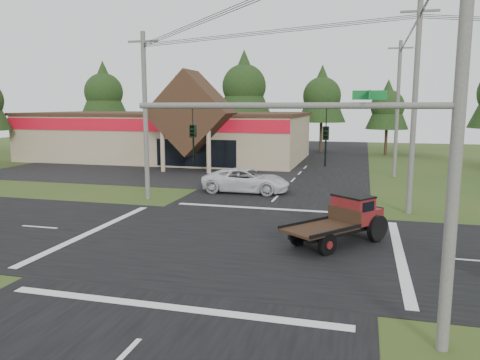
% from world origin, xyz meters
% --- Properties ---
extents(ground, '(120.00, 120.00, 0.00)m').
position_xyz_m(ground, '(0.00, 0.00, 0.00)').
color(ground, '#284418').
rests_on(ground, ground).
extents(road_ns, '(12.00, 120.00, 0.02)m').
position_xyz_m(road_ns, '(0.00, 0.00, 0.01)').
color(road_ns, black).
rests_on(road_ns, ground).
extents(road_ew, '(120.00, 12.00, 0.02)m').
position_xyz_m(road_ew, '(0.00, 0.00, 0.01)').
color(road_ew, black).
rests_on(road_ew, ground).
extents(parking_apron, '(28.00, 14.00, 0.02)m').
position_xyz_m(parking_apron, '(-14.00, 19.00, 0.01)').
color(parking_apron, black).
rests_on(parking_apron, ground).
extents(cvs_building, '(30.40, 18.20, 9.19)m').
position_xyz_m(cvs_building, '(-15.70, 29.57, 2.78)').
color(cvs_building, tan).
rests_on(cvs_building, ground).
extents(traffic_signal_mast, '(8.12, 0.24, 7.00)m').
position_xyz_m(traffic_signal_mast, '(5.82, -7.50, 4.43)').
color(traffic_signal_mast, '#595651').
rests_on(traffic_signal_mast, ground).
extents(utility_pole_nr, '(2.00, 0.30, 11.00)m').
position_xyz_m(utility_pole_nr, '(7.50, -7.50, 5.64)').
color(utility_pole_nr, '#595651').
rests_on(utility_pole_nr, ground).
extents(utility_pole_nw, '(2.00, 0.30, 10.50)m').
position_xyz_m(utility_pole_nw, '(-8.00, 8.00, 5.39)').
color(utility_pole_nw, '#595651').
rests_on(utility_pole_nw, ground).
extents(utility_pole_ne, '(2.00, 0.30, 11.50)m').
position_xyz_m(utility_pole_ne, '(8.00, 8.00, 5.89)').
color(utility_pole_ne, '#595651').
rests_on(utility_pole_ne, ground).
extents(utility_pole_n, '(2.00, 0.30, 11.20)m').
position_xyz_m(utility_pole_n, '(8.00, 22.00, 5.74)').
color(utility_pole_n, '#595651').
rests_on(utility_pole_n, ground).
extents(tree_row_a, '(6.72, 6.72, 12.12)m').
position_xyz_m(tree_row_a, '(-30.00, 40.00, 8.05)').
color(tree_row_a, '#332316').
rests_on(tree_row_a, ground).
extents(tree_row_b, '(5.60, 5.60, 10.10)m').
position_xyz_m(tree_row_b, '(-20.00, 42.00, 6.70)').
color(tree_row_b, '#332316').
rests_on(tree_row_b, ground).
extents(tree_row_c, '(7.28, 7.28, 13.13)m').
position_xyz_m(tree_row_c, '(-10.00, 41.00, 8.72)').
color(tree_row_c, '#332316').
rests_on(tree_row_c, ground).
extents(tree_row_d, '(6.16, 6.16, 11.11)m').
position_xyz_m(tree_row_d, '(0.00, 42.00, 7.38)').
color(tree_row_d, '#332316').
rests_on(tree_row_d, ground).
extents(tree_row_e, '(5.04, 5.04, 9.09)m').
position_xyz_m(tree_row_e, '(8.00, 40.00, 6.03)').
color(tree_row_e, '#332316').
rests_on(tree_row_e, ground).
extents(antique_flatbed_truck, '(4.66, 5.16, 2.11)m').
position_xyz_m(antique_flatbed_truck, '(4.43, 0.89, 1.06)').
color(antique_flatbed_truck, '#52170B').
rests_on(antique_flatbed_truck, ground).
extents(white_pickup, '(6.04, 2.85, 1.67)m').
position_xyz_m(white_pickup, '(-2.41, 11.92, 0.83)').
color(white_pickup, silver).
rests_on(white_pickup, ground).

